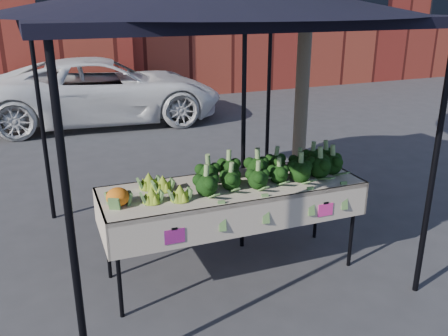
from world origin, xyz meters
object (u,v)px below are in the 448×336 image
vehicle (97,2)px  table (232,229)px  street_tree (307,1)px  canopy (207,123)px

vehicle → table: bearing=-174.2°
table → vehicle: vehicle is taller
table → street_tree: 2.93m
vehicle → street_tree: 5.45m
canopy → vehicle: vehicle is taller
canopy → street_tree: 2.16m
table → street_tree: street_tree is taller
table → street_tree: bearing=41.6°
table → vehicle: bearing=90.2°
canopy → street_tree: (1.62, 0.89, 1.12)m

